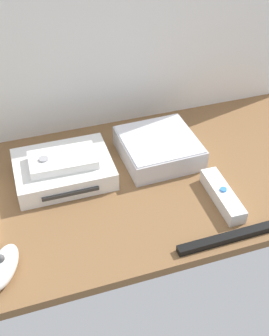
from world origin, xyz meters
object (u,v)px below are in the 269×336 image
at_px(remote_wand, 222,195).
at_px(remote_nunchuk, 3,267).
at_px(game_console, 63,169).
at_px(remote_classic_pad, 63,160).
at_px(mini_computer, 159,148).
at_px(sensor_bar, 236,236).

xyz_separation_m(remote_wand, remote_nunchuk, (-0.45, -0.05, 0.01)).
distance_m(game_console, remote_classic_pad, 0.03).
relative_size(remote_wand, remote_nunchuk, 1.36).
bearing_deg(remote_classic_pad, game_console, 95.54).
xyz_separation_m(remote_wand, remote_classic_pad, (-0.30, 0.17, 0.04)).
bearing_deg(remote_classic_pad, remote_wand, -27.66).
height_order(mini_computer, sensor_bar, mini_computer).
distance_m(remote_nunchuk, sensor_bar, 0.43).
xyz_separation_m(game_console, sensor_bar, (0.28, -0.28, -0.01)).
xyz_separation_m(game_console, remote_wand, (0.30, -0.18, -0.01)).
bearing_deg(remote_classic_pad, remote_nunchuk, -122.62).
bearing_deg(game_console, remote_classic_pad, -86.05).
xyz_separation_m(mini_computer, remote_classic_pad, (-0.22, -0.01, 0.03)).
relative_size(mini_computer, remote_nunchuk, 1.60).
bearing_deg(remote_classic_pad, sensor_bar, -42.38).
relative_size(remote_wand, sensor_bar, 0.62).
height_order(remote_classic_pad, sensor_bar, remote_classic_pad).
xyz_separation_m(remote_wand, sensor_bar, (-0.02, -0.10, -0.01)).
bearing_deg(mini_computer, sensor_bar, -79.44).
xyz_separation_m(mini_computer, remote_wand, (0.07, -0.18, -0.01)).
relative_size(game_console, remote_nunchuk, 1.93).
bearing_deg(mini_computer, remote_nunchuk, -148.51).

